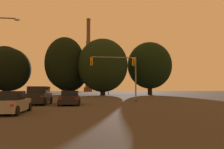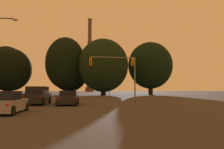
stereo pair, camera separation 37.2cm
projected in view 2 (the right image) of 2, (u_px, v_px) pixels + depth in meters
name	position (u px, v px, depth m)	size (l,w,h in m)	color
suv_left_lane_front	(37.00, 96.00, 22.64)	(2.13, 4.92, 1.86)	black
hatchback_left_lane_second	(6.00, 103.00, 14.01)	(2.00, 4.14, 1.44)	gray
sedan_center_lane_front	(68.00, 98.00, 22.18)	(1.99, 4.71, 1.43)	black
traffic_light_far_right	(109.00, 81.00, 66.90)	(0.78, 0.50, 6.63)	slate
traffic_light_overhead_right	(119.00, 67.00, 29.52)	(6.51, 0.50, 6.00)	slate
smokestack	(90.00, 63.00, 174.90)	(6.64, 6.64, 59.23)	#523427
treeline_right_mid	(10.00, 70.00, 59.61)	(11.51, 10.35, 12.94)	black
treeline_far_left	(65.00, 63.00, 62.35)	(11.27, 10.14, 16.61)	black
treeline_left_mid	(70.00, 73.00, 67.63)	(11.01, 9.91, 12.43)	black
treeline_far_right	(6.00, 68.00, 65.82)	(11.85, 10.66, 14.73)	black
treeline_center_right	(103.00, 65.00, 61.17)	(13.97, 12.58, 15.89)	black
treeline_center_left	(150.00, 65.00, 66.39)	(13.47, 12.12, 16.07)	black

